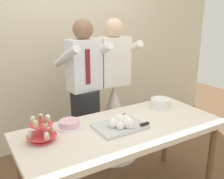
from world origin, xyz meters
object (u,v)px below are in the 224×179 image
(dessert_table, at_px, (122,134))
(person_groom, at_px, (85,105))
(main_cake_tray, at_px, (121,124))
(plate_stack, at_px, (161,103))
(cupcake_stand, at_px, (41,130))
(person_bride, at_px, (114,112))
(round_cake, at_px, (70,124))

(dessert_table, height_order, person_groom, person_groom)
(dessert_table, relative_size, person_groom, 1.08)
(person_groom, bearing_deg, main_cake_tray, -91.47)
(plate_stack, bearing_deg, cupcake_stand, -177.48)
(person_groom, bearing_deg, plate_stack, -42.88)
(cupcake_stand, xyz_separation_m, person_bride, (1.04, 0.62, -0.28))
(person_groom, bearing_deg, cupcake_stand, -137.48)
(dessert_table, xyz_separation_m, person_bride, (0.37, 0.74, -0.12))
(person_groom, distance_m, person_bride, 0.41)
(main_cake_tray, relative_size, round_cake, 1.81)
(dessert_table, xyz_separation_m, person_groom, (-0.01, 0.73, 0.05))
(dessert_table, xyz_separation_m, plate_stack, (0.58, 0.18, 0.12))
(cupcake_stand, distance_m, person_groom, 0.90)
(dessert_table, distance_m, person_bride, 0.83)
(cupcake_stand, distance_m, plate_stack, 1.25)
(person_bride, bearing_deg, person_groom, -177.96)
(plate_stack, xyz_separation_m, round_cake, (-0.98, 0.06, -0.02))
(person_groom, bearing_deg, round_cake, -128.08)
(cupcake_stand, xyz_separation_m, person_groom, (0.66, 0.60, -0.12))
(cupcake_stand, relative_size, person_bride, 0.14)
(round_cake, distance_m, person_bride, 0.94)
(main_cake_tray, bearing_deg, person_bride, 62.24)
(dessert_table, relative_size, cupcake_stand, 7.83)
(main_cake_tray, relative_size, person_bride, 0.26)
(dessert_table, height_order, cupcake_stand, cupcake_stand)
(cupcake_stand, relative_size, main_cake_tray, 0.53)
(dessert_table, bearing_deg, cupcake_stand, 169.73)
(person_groom, xyz_separation_m, person_bride, (0.38, 0.01, -0.16))
(main_cake_tray, height_order, person_groom, person_groom)
(cupcake_stand, bearing_deg, person_groom, 42.52)
(dessert_table, distance_m, cupcake_stand, 0.70)
(cupcake_stand, height_order, round_cake, cupcake_stand)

